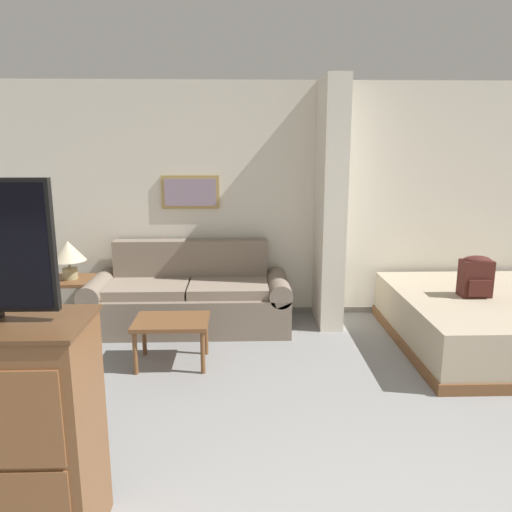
# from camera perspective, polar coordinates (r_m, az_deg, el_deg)

# --- Properties ---
(wall_back) EXTENTS (7.65, 0.16, 2.60)m
(wall_back) POSITION_cam_1_polar(r_m,az_deg,el_deg) (5.70, 5.22, 6.21)
(wall_back) COLOR silver
(wall_back) RESTS_ON ground_plane
(wall_partition_pillar) EXTENTS (0.24, 0.65, 2.60)m
(wall_partition_pillar) POSITION_cam_1_polar(r_m,az_deg,el_deg) (5.36, 8.49, 5.79)
(wall_partition_pillar) COLOR silver
(wall_partition_pillar) RESTS_ON ground_plane
(couch) EXTENTS (2.14, 0.84, 0.90)m
(couch) POSITION_cam_1_polar(r_m,az_deg,el_deg) (5.42, -7.60, -4.77)
(couch) COLOR gray
(couch) RESTS_ON ground_plane
(coffee_table) EXTENTS (0.65, 0.49, 0.42)m
(coffee_table) POSITION_cam_1_polar(r_m,az_deg,el_deg) (4.51, -9.63, -7.83)
(coffee_table) COLOR brown
(coffee_table) RESTS_ON ground_plane
(side_table) EXTENTS (0.48, 0.48, 0.54)m
(side_table) POSITION_cam_1_polar(r_m,az_deg,el_deg) (5.62, -20.38, -3.29)
(side_table) COLOR brown
(side_table) RESTS_ON ground_plane
(table_lamp) EXTENTS (0.36, 0.36, 0.41)m
(table_lamp) POSITION_cam_1_polar(r_m,az_deg,el_deg) (5.54, -20.66, 0.33)
(table_lamp) COLOR tan
(table_lamp) RESTS_ON side_table
(bed) EXTENTS (1.79, 2.00, 0.50)m
(bed) POSITION_cam_1_polar(r_m,az_deg,el_deg) (5.39, 25.16, -6.64)
(bed) COLOR brown
(bed) RESTS_ON ground_plane
(backpack) EXTENTS (0.28, 0.20, 0.40)m
(backpack) POSITION_cam_1_polar(r_m,az_deg,el_deg) (5.19, 23.84, -2.07)
(backpack) COLOR #471E19
(backpack) RESTS_ON bed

